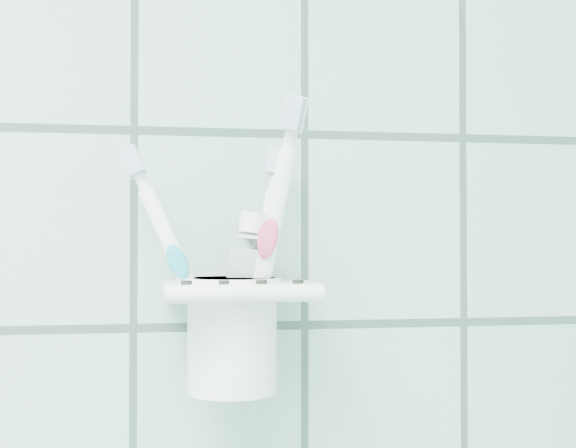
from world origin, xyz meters
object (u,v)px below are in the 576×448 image
(toothpaste_tube, at_px, (238,283))
(holder_bracket, at_px, (238,292))
(toothbrush_pink, at_px, (233,252))
(toothbrush_blue, at_px, (245,259))
(toothbrush_orange, at_px, (242,236))
(cup, at_px, (232,330))

(toothpaste_tube, bearing_deg, holder_bracket, -84.85)
(holder_bracket, height_order, toothbrush_pink, toothbrush_pink)
(toothbrush_pink, distance_m, toothbrush_blue, 0.02)
(toothbrush_blue, distance_m, toothpaste_tube, 0.02)
(holder_bracket, bearing_deg, toothbrush_pink, -109.82)
(toothbrush_orange, relative_size, toothpaste_tube, 1.65)
(toothbrush_pink, bearing_deg, toothpaste_tube, 81.56)
(toothbrush_blue, bearing_deg, holder_bracket, 155.73)
(toothbrush_orange, height_order, toothpaste_tube, toothbrush_orange)
(holder_bracket, distance_m, toothbrush_pink, 0.04)
(toothbrush_blue, height_order, toothpaste_tube, toothbrush_blue)
(holder_bracket, relative_size, cup, 1.29)
(cup, bearing_deg, toothbrush_blue, -45.19)
(holder_bracket, xyz_separation_m, toothbrush_orange, (0.00, 0.00, 0.04))
(toothbrush_pink, xyz_separation_m, toothpaste_tube, (0.01, 0.02, -0.02))
(toothbrush_blue, xyz_separation_m, toothbrush_orange, (-0.00, 0.01, 0.02))
(cup, height_order, toothpaste_tube, toothpaste_tube)
(toothpaste_tube, bearing_deg, cup, -122.85)
(toothbrush_pink, height_order, toothbrush_blue, toothbrush_pink)
(holder_bracket, height_order, toothpaste_tube, toothpaste_tube)
(holder_bracket, height_order, cup, same)
(cup, distance_m, toothpaste_tube, 0.04)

